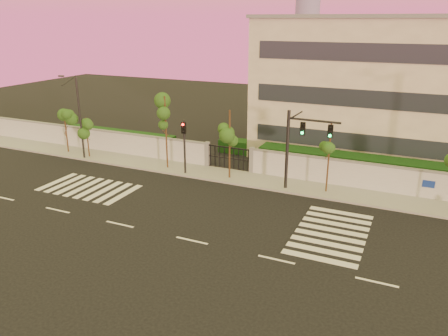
% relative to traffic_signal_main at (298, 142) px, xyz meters
% --- Properties ---
extents(ground, '(120.00, 120.00, 0.00)m').
position_rel_traffic_signal_main_xyz_m(ground, '(-3.27, -9.75, -3.73)').
color(ground, black).
rests_on(ground, ground).
extents(sidewalk, '(60.00, 3.00, 0.15)m').
position_rel_traffic_signal_main_xyz_m(sidewalk, '(-3.27, 0.75, -3.66)').
color(sidewalk, gray).
rests_on(sidewalk, ground).
extents(perimeter_wall, '(60.00, 0.36, 2.20)m').
position_rel_traffic_signal_main_xyz_m(perimeter_wall, '(-3.16, 2.25, -2.66)').
color(perimeter_wall, '#AAACB1').
rests_on(perimeter_wall, ground).
extents(hedge_row, '(41.00, 4.25, 1.80)m').
position_rel_traffic_signal_main_xyz_m(hedge_row, '(-2.10, 4.99, -2.92)').
color(hedge_row, black).
rests_on(hedge_row, ground).
extents(institutional_building, '(24.40, 12.40, 12.25)m').
position_rel_traffic_signal_main_xyz_m(institutional_building, '(5.73, 12.24, 2.42)').
color(institutional_building, '#B5AD99').
rests_on(institutional_building, ground).
extents(road_markings, '(57.00, 7.62, 0.02)m').
position_rel_traffic_signal_main_xyz_m(road_markings, '(-4.85, -5.99, -3.72)').
color(road_markings, silver).
rests_on(road_markings, ground).
extents(street_tree_a, '(1.48, 1.18, 3.96)m').
position_rel_traffic_signal_main_xyz_m(street_tree_a, '(-21.88, 0.52, -0.81)').
color(street_tree_a, '#382314').
rests_on(street_tree_a, ground).
extents(street_tree_b, '(1.35, 1.08, 3.66)m').
position_rel_traffic_signal_main_xyz_m(street_tree_b, '(-19.12, 0.17, -1.03)').
color(street_tree_b, '#382314').
rests_on(street_tree_b, ground).
extents(street_tree_c, '(1.64, 1.31, 6.10)m').
position_rel_traffic_signal_main_xyz_m(street_tree_c, '(-11.04, 0.42, 0.75)').
color(street_tree_c, '#382314').
rests_on(street_tree_c, ground).
extents(street_tree_d, '(1.63, 1.30, 5.49)m').
position_rel_traffic_signal_main_xyz_m(street_tree_d, '(-5.34, 0.32, 0.30)').
color(street_tree_d, '#382314').
rests_on(street_tree_d, ground).
extents(street_tree_e, '(1.43, 1.14, 5.17)m').
position_rel_traffic_signal_main_xyz_m(street_tree_e, '(2.16, 0.53, 0.07)').
color(street_tree_e, '#382314').
rests_on(street_tree_e, ground).
extents(traffic_signal_main, '(3.74, 0.39, 5.91)m').
position_rel_traffic_signal_main_xyz_m(traffic_signal_main, '(0.00, 0.00, 0.00)').
color(traffic_signal_main, black).
rests_on(traffic_signal_main, ground).
extents(traffic_signal_secondary, '(0.35, 0.34, 4.48)m').
position_rel_traffic_signal_main_xyz_m(traffic_signal_secondary, '(-9.03, -0.23, -0.89)').
color(traffic_signal_secondary, black).
rests_on(traffic_signal_secondary, ground).
extents(streetlight_west, '(0.45, 1.83, 7.59)m').
position_rel_traffic_signal_main_xyz_m(streetlight_west, '(-19.28, -0.48, 0.37)').
color(streetlight_west, black).
rests_on(streetlight_west, ground).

